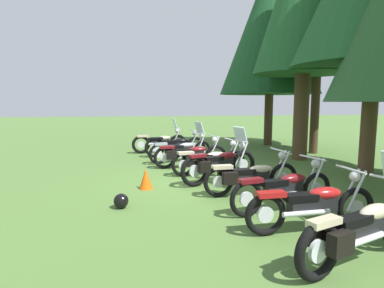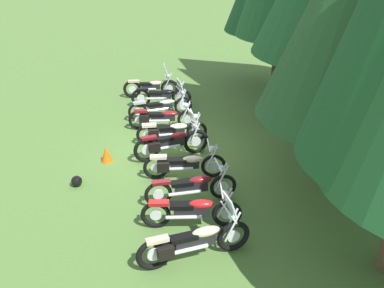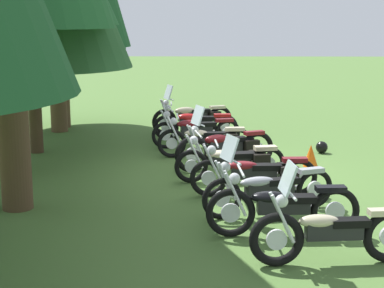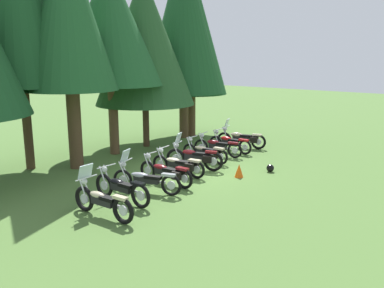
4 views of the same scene
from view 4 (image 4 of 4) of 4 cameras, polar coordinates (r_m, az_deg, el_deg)
name	(u,v)px [view 4 (image 4 of 4)]	position (r m, az deg, el deg)	size (l,w,h in m)	color
ground_plane	(188,172)	(14.91, -0.61, -4.04)	(80.00, 80.00, 0.00)	#4C7033
motorcycle_0	(102,201)	(10.94, -12.80, -7.98)	(0.72, 2.22, 1.37)	black
motorcycle_1	(121,188)	(11.92, -10.12, -6.18)	(0.71, 2.28, 1.02)	black
motorcycle_2	(145,179)	(12.65, -6.74, -4.99)	(1.09, 2.24, 1.35)	black
motorcycle_3	(166,172)	(13.39, -3.68, -4.03)	(0.63, 2.32, 0.99)	black
motorcycle_4	(179,164)	(14.36, -1.85, -2.91)	(0.85, 2.21, 0.98)	black
motorcycle_5	(195,157)	(15.10, 0.39, -1.92)	(1.00, 2.15, 1.39)	black
motorcycle_6	(206,152)	(16.22, 1.99, -1.13)	(0.71, 2.21, 0.99)	black
motorcycle_7	(217,146)	(17.25, 3.64, -0.31)	(0.80, 2.22, 0.99)	black
motorcycle_8	(230,143)	(18.02, 5.44, 0.21)	(0.68, 2.23, 0.99)	black
motorcycle_9	(242,138)	(18.89, 7.16, 0.80)	(1.07, 2.25, 1.36)	black
pine_tree_2	(67,10)	(15.66, -17.49, 17.88)	(3.44, 3.44, 8.83)	#4C3823
pine_tree_3	(110,24)	(17.64, -11.76, 16.51)	(4.42, 4.42, 8.15)	brown
pine_tree_4	(144,40)	(18.93, -6.93, 14.67)	(4.65, 4.65, 8.00)	#42301E
pine_tree_5	(183,19)	(21.06, -1.25, 17.56)	(4.14, 4.14, 9.91)	brown
pine_tree_6	(192,31)	(21.55, -0.06, 15.98)	(3.78, 3.78, 8.91)	brown
traffic_cone	(239,171)	(14.31, 6.77, -3.83)	(0.32, 0.32, 0.48)	#EA590F
dropped_helmet	(270,168)	(15.17, 11.17, -3.43)	(0.28, 0.28, 0.28)	black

